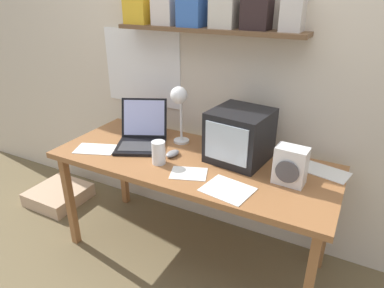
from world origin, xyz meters
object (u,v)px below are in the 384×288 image
(laptop, at_px, (142,134))
(printed_handout, at_px, (96,149))
(open_notebook, at_px, (321,170))
(desk_lamp, at_px, (179,102))
(loose_paper_near_monitor, at_px, (189,173))
(juice_glass, at_px, (159,154))
(corner_desk, at_px, (192,168))
(crt_monitor, at_px, (240,135))
(computer_mouse, at_px, (173,154))
(space_heater, at_px, (290,166))
(loose_paper_near_laptop, at_px, (228,190))
(floor_cushion, at_px, (59,195))

(laptop, xyz_separation_m, printed_handout, (-0.21, -0.22, -0.06))
(open_notebook, bearing_deg, desk_lamp, -175.14)
(laptop, xyz_separation_m, loose_paper_near_monitor, (0.46, -0.22, -0.06))
(juice_glass, bearing_deg, corner_desk, 41.88)
(crt_monitor, xyz_separation_m, computer_mouse, (-0.37, -0.15, -0.14))
(crt_monitor, xyz_separation_m, desk_lamp, (-0.40, 0.00, 0.14))
(space_heater, xyz_separation_m, open_notebook, (0.13, 0.22, -0.10))
(crt_monitor, relative_size, loose_paper_near_monitor, 1.55)
(open_notebook, distance_m, loose_paper_near_laptop, 0.58)
(laptop, height_order, open_notebook, laptop)
(corner_desk, height_order, laptop, laptop)
(desk_lamp, height_order, space_heater, desk_lamp)
(laptop, bearing_deg, floor_cushion, 156.44)
(corner_desk, xyz_separation_m, open_notebook, (0.71, 0.21, 0.06))
(loose_paper_near_laptop, bearing_deg, laptop, 159.15)
(open_notebook, xyz_separation_m, floor_cushion, (-2.00, -0.18, -0.66))
(space_heater, distance_m, printed_handout, 1.19)
(juice_glass, bearing_deg, loose_paper_near_monitor, -8.12)
(crt_monitor, xyz_separation_m, loose_paper_near_laptop, (0.08, -0.35, -0.15))
(laptop, relative_size, open_notebook, 1.39)
(open_notebook, distance_m, floor_cushion, 2.11)
(juice_glass, xyz_separation_m, loose_paper_near_monitor, (0.21, -0.03, -0.06))
(crt_monitor, bearing_deg, corner_desk, -143.50)
(corner_desk, xyz_separation_m, loose_paper_near_monitor, (0.07, -0.16, 0.06))
(desk_lamp, xyz_separation_m, loose_paper_near_laptop, (0.48, -0.36, -0.29))
(computer_mouse, bearing_deg, floor_cushion, 177.73)
(computer_mouse, height_order, open_notebook, computer_mouse)
(space_heater, bearing_deg, loose_paper_near_laptop, -137.02)
(corner_desk, xyz_separation_m, computer_mouse, (-0.12, -0.02, 0.08))
(juice_glass, bearing_deg, computer_mouse, 78.67)
(juice_glass, distance_m, printed_handout, 0.46)
(desk_lamp, xyz_separation_m, loose_paper_near_monitor, (0.23, -0.30, -0.29))
(open_notebook, height_order, floor_cushion, open_notebook)
(space_heater, distance_m, floor_cushion, 2.01)
(corner_desk, relative_size, crt_monitor, 4.64)
(corner_desk, xyz_separation_m, printed_handout, (-0.60, -0.16, 0.06))
(desk_lamp, height_order, loose_paper_near_monitor, desk_lamp)
(laptop, distance_m, loose_paper_near_laptop, 0.77)
(space_heater, bearing_deg, open_notebook, 62.13)
(computer_mouse, xyz_separation_m, loose_paper_near_monitor, (0.19, -0.15, -0.01))
(crt_monitor, xyz_separation_m, printed_handout, (-0.85, -0.30, -0.15))
(printed_handout, bearing_deg, juice_glass, 3.96)
(computer_mouse, distance_m, loose_paper_near_monitor, 0.24)
(corner_desk, xyz_separation_m, space_heater, (0.57, -0.00, 0.16))
(printed_handout, bearing_deg, loose_paper_near_monitor, 0.09)
(desk_lamp, distance_m, computer_mouse, 0.32)
(crt_monitor, bearing_deg, printed_handout, -153.50)
(juice_glass, bearing_deg, desk_lamp, 93.14)
(space_heater, bearing_deg, crt_monitor, 160.18)
(printed_handout, bearing_deg, crt_monitor, 19.61)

